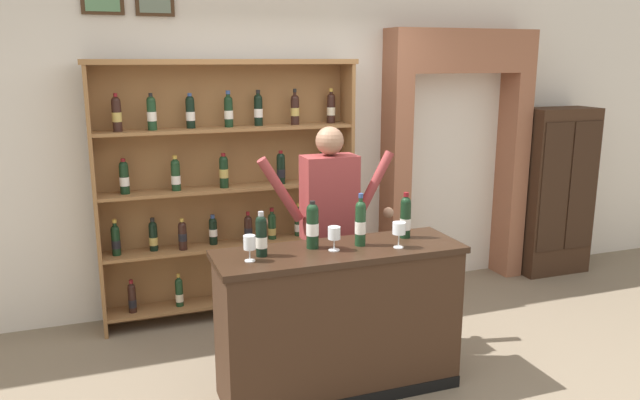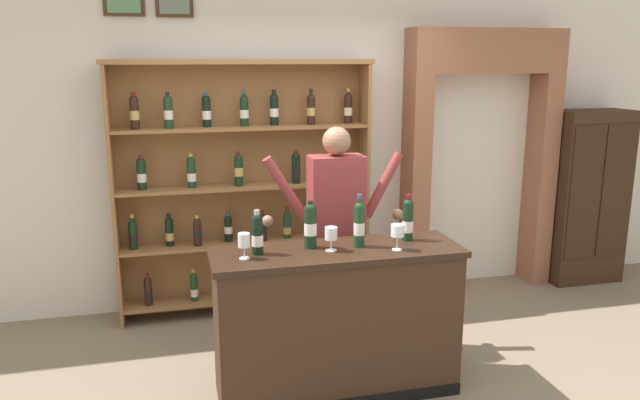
{
  "view_description": "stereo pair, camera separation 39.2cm",
  "coord_description": "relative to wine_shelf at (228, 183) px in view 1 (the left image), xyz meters",
  "views": [
    {
      "loc": [
        -1.41,
        -3.42,
        2.14
      ],
      "look_at": [
        -0.11,
        0.18,
        1.25
      ],
      "focal_mm": 34.47,
      "sensor_mm": 36.0,
      "label": 1
    },
    {
      "loc": [
        -1.04,
        -3.53,
        2.14
      ],
      "look_at": [
        -0.11,
        0.18,
        1.25
      ],
      "focal_mm": 34.47,
      "sensor_mm": 36.0,
      "label": 2
    }
  ],
  "objects": [
    {
      "name": "wine_glass_center",
      "position": [
        0.75,
        -1.6,
        -0.04
      ],
      "size": [
        0.08,
        0.08,
        0.16
      ],
      "color": "silver",
      "rests_on": "tasting_counter"
    },
    {
      "name": "tasting_counter",
      "position": [
        0.4,
        -1.49,
        -0.65
      ],
      "size": [
        1.58,
        0.51,
        0.97
      ],
      "color": "#382316",
      "rests_on": "ground"
    },
    {
      "name": "back_wall",
      "position": [
        0.44,
        0.28,
        0.61
      ],
      "size": [
        12.0,
        0.19,
        3.5
      ],
      "color": "silver",
      "rests_on": "ground"
    },
    {
      "name": "wine_glass_spare",
      "position": [
        0.35,
        -1.51,
        -0.06
      ],
      "size": [
        0.08,
        0.08,
        0.15
      ],
      "color": "silver",
      "rests_on": "tasting_counter"
    },
    {
      "name": "tasting_bottle_prosecco",
      "position": [
        -0.1,
        -1.47,
        -0.03
      ],
      "size": [
        0.07,
        0.07,
        0.28
      ],
      "color": "black",
      "rests_on": "tasting_counter"
    },
    {
      "name": "shopkeeper",
      "position": [
        0.56,
        -0.88,
        -0.11
      ],
      "size": [
        1.06,
        0.22,
        1.67
      ],
      "color": "#2D3347",
      "rests_on": "ground"
    },
    {
      "name": "side_cabinet",
      "position": [
        3.3,
        -0.05,
        -0.3
      ],
      "size": [
        0.71,
        0.38,
        1.67
      ],
      "color": "#382316",
      "rests_on": "ground"
    },
    {
      "name": "wine_glass_left",
      "position": [
        -0.19,
        -1.54,
        -0.05
      ],
      "size": [
        0.07,
        0.07,
        0.16
      ],
      "color": "silver",
      "rests_on": "tasting_counter"
    },
    {
      "name": "tasting_bottle_vin_santo",
      "position": [
        0.55,
        -1.47,
        -0.01
      ],
      "size": [
        0.07,
        0.07,
        0.34
      ],
      "color": "#19381E",
      "rests_on": "tasting_counter"
    },
    {
      "name": "ground_plane",
      "position": [
        0.44,
        -1.49,
        -1.15
      ],
      "size": [
        14.0,
        14.0,
        0.02
      ],
      "primitive_type": "cube",
      "color": "#7A6B56"
    },
    {
      "name": "wine_shelf",
      "position": [
        0.0,
        0.0,
        0.0
      ],
      "size": [
        2.14,
        0.3,
        2.13
      ],
      "color": "olive",
      "rests_on": "ground"
    },
    {
      "name": "tasting_bottle_super_tuscan",
      "position": [
        0.24,
        -1.42,
        -0.01
      ],
      "size": [
        0.08,
        0.08,
        0.3
      ],
      "color": "black",
      "rests_on": "tasting_counter"
    },
    {
      "name": "archway_doorway",
      "position": [
        2.2,
        0.15,
        0.25
      ],
      "size": [
        1.45,
        0.45,
        2.4
      ],
      "color": "#935B42",
      "rests_on": "ground"
    },
    {
      "name": "tasting_bottle_rosso",
      "position": [
        0.9,
        -1.41,
        -0.02
      ],
      "size": [
        0.07,
        0.07,
        0.31
      ],
      "color": "black",
      "rests_on": "tasting_counter"
    }
  ]
}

